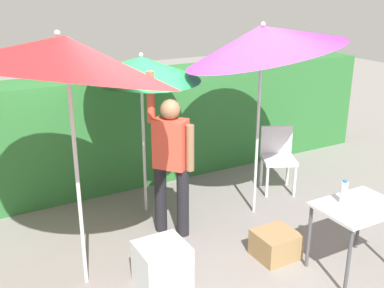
{
  "coord_description": "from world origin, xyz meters",
  "views": [
    {
      "loc": [
        -2.3,
        -3.85,
        2.77
      ],
      "look_at": [
        0.0,
        0.3,
        1.1
      ],
      "focal_mm": 43.01,
      "sensor_mm": 36.0,
      "label": 1
    }
  ],
  "objects_px": {
    "folding_table": "(358,213)",
    "umbrella_orange": "(141,68)",
    "umbrella_rainbow": "(262,40)",
    "umbrella_yellow": "(63,57)",
    "crate_cardboard": "(275,244)",
    "person_vendor": "(171,158)",
    "bottle_water": "(344,192)",
    "chair_plastic": "(278,155)",
    "cooler_box": "(162,265)"
  },
  "relations": [
    {
      "from": "person_vendor",
      "to": "chair_plastic",
      "type": "relative_size",
      "value": 2.11
    },
    {
      "from": "folding_table",
      "to": "bottle_water",
      "type": "bearing_deg",
      "value": 130.15
    },
    {
      "from": "chair_plastic",
      "to": "crate_cardboard",
      "type": "bearing_deg",
      "value": -129.05
    },
    {
      "from": "chair_plastic",
      "to": "umbrella_yellow",
      "type": "bearing_deg",
      "value": -165.6
    },
    {
      "from": "folding_table",
      "to": "umbrella_orange",
      "type": "bearing_deg",
      "value": 120.65
    },
    {
      "from": "umbrella_rainbow",
      "to": "umbrella_yellow",
      "type": "height_order",
      "value": "umbrella_yellow"
    },
    {
      "from": "cooler_box",
      "to": "person_vendor",
      "type": "bearing_deg",
      "value": 57.95
    },
    {
      "from": "umbrella_rainbow",
      "to": "umbrella_yellow",
      "type": "distance_m",
      "value": 2.32
    },
    {
      "from": "umbrella_yellow",
      "to": "crate_cardboard",
      "type": "bearing_deg",
      "value": -16.91
    },
    {
      "from": "crate_cardboard",
      "to": "folding_table",
      "type": "xyz_separation_m",
      "value": [
        0.53,
        -0.56,
        0.49
      ]
    },
    {
      "from": "bottle_water",
      "to": "person_vendor",
      "type": "bearing_deg",
      "value": 129.19
    },
    {
      "from": "umbrella_yellow",
      "to": "person_vendor",
      "type": "bearing_deg",
      "value": 19.03
    },
    {
      "from": "crate_cardboard",
      "to": "bottle_water",
      "type": "relative_size",
      "value": 1.79
    },
    {
      "from": "chair_plastic",
      "to": "bottle_water",
      "type": "height_order",
      "value": "bottle_water"
    },
    {
      "from": "umbrella_rainbow",
      "to": "crate_cardboard",
      "type": "bearing_deg",
      "value": -113.12
    },
    {
      "from": "person_vendor",
      "to": "chair_plastic",
      "type": "distance_m",
      "value": 1.92
    },
    {
      "from": "umbrella_rainbow",
      "to": "folding_table",
      "type": "relative_size",
      "value": 3.23
    },
    {
      "from": "folding_table",
      "to": "person_vendor",
      "type": "bearing_deg",
      "value": 129.26
    },
    {
      "from": "umbrella_rainbow",
      "to": "person_vendor",
      "type": "xyz_separation_m",
      "value": [
        -1.12,
        0.09,
        -1.23
      ]
    },
    {
      "from": "umbrella_orange",
      "to": "person_vendor",
      "type": "relative_size",
      "value": 1.08
    },
    {
      "from": "umbrella_orange",
      "to": "folding_table",
      "type": "relative_size",
      "value": 2.53
    },
    {
      "from": "chair_plastic",
      "to": "person_vendor",
      "type": "bearing_deg",
      "value": -168.7
    },
    {
      "from": "umbrella_rainbow",
      "to": "cooler_box",
      "type": "distance_m",
      "value": 2.66
    },
    {
      "from": "umbrella_rainbow",
      "to": "cooler_box",
      "type": "bearing_deg",
      "value": -155.3
    },
    {
      "from": "crate_cardboard",
      "to": "person_vendor",
      "type": "bearing_deg",
      "value": 126.51
    },
    {
      "from": "bottle_water",
      "to": "chair_plastic",
      "type": "bearing_deg",
      "value": 69.7
    },
    {
      "from": "umbrella_rainbow",
      "to": "umbrella_orange",
      "type": "xyz_separation_m",
      "value": [
        -1.16,
        0.74,
        -0.32
      ]
    },
    {
      "from": "umbrella_yellow",
      "to": "chair_plastic",
      "type": "relative_size",
      "value": 3.0
    },
    {
      "from": "person_vendor",
      "to": "cooler_box",
      "type": "bearing_deg",
      "value": -122.05
    },
    {
      "from": "umbrella_yellow",
      "to": "umbrella_orange",
      "type": "bearing_deg",
      "value": 43.01
    },
    {
      "from": "chair_plastic",
      "to": "crate_cardboard",
      "type": "xyz_separation_m",
      "value": [
        -1.1,
        -1.36,
        -0.37
      ]
    },
    {
      "from": "cooler_box",
      "to": "crate_cardboard",
      "type": "distance_m",
      "value": 1.27
    },
    {
      "from": "umbrella_rainbow",
      "to": "crate_cardboard",
      "type": "distance_m",
      "value": 2.24
    },
    {
      "from": "umbrella_yellow",
      "to": "cooler_box",
      "type": "xyz_separation_m",
      "value": [
        0.65,
        -0.44,
        -1.97
      ]
    },
    {
      "from": "umbrella_orange",
      "to": "person_vendor",
      "type": "bearing_deg",
      "value": -86.45
    },
    {
      "from": "crate_cardboard",
      "to": "folding_table",
      "type": "distance_m",
      "value": 0.92
    },
    {
      "from": "umbrella_rainbow",
      "to": "crate_cardboard",
      "type": "height_order",
      "value": "umbrella_rainbow"
    },
    {
      "from": "umbrella_rainbow",
      "to": "bottle_water",
      "type": "bearing_deg",
      "value": -87.93
    },
    {
      "from": "chair_plastic",
      "to": "cooler_box",
      "type": "xyz_separation_m",
      "value": [
        -2.36,
        -1.21,
        -0.29
      ]
    },
    {
      "from": "umbrella_rainbow",
      "to": "cooler_box",
      "type": "relative_size",
      "value": 5.54
    },
    {
      "from": "chair_plastic",
      "to": "folding_table",
      "type": "height_order",
      "value": "chair_plastic"
    },
    {
      "from": "umbrella_yellow",
      "to": "person_vendor",
      "type": "height_order",
      "value": "umbrella_yellow"
    },
    {
      "from": "umbrella_rainbow",
      "to": "umbrella_orange",
      "type": "bearing_deg",
      "value": 147.37
    },
    {
      "from": "umbrella_yellow",
      "to": "folding_table",
      "type": "height_order",
      "value": "umbrella_yellow"
    },
    {
      "from": "umbrella_yellow",
      "to": "folding_table",
      "type": "distance_m",
      "value": 3.12
    },
    {
      "from": "chair_plastic",
      "to": "crate_cardboard",
      "type": "height_order",
      "value": "chair_plastic"
    },
    {
      "from": "umbrella_orange",
      "to": "umbrella_yellow",
      "type": "bearing_deg",
      "value": -136.99
    },
    {
      "from": "umbrella_orange",
      "to": "cooler_box",
      "type": "bearing_deg",
      "value": -107.99
    },
    {
      "from": "chair_plastic",
      "to": "crate_cardboard",
      "type": "relative_size",
      "value": 2.08
    },
    {
      "from": "person_vendor",
      "to": "chair_plastic",
      "type": "xyz_separation_m",
      "value": [
        1.83,
        0.37,
        -0.42
      ]
    }
  ]
}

